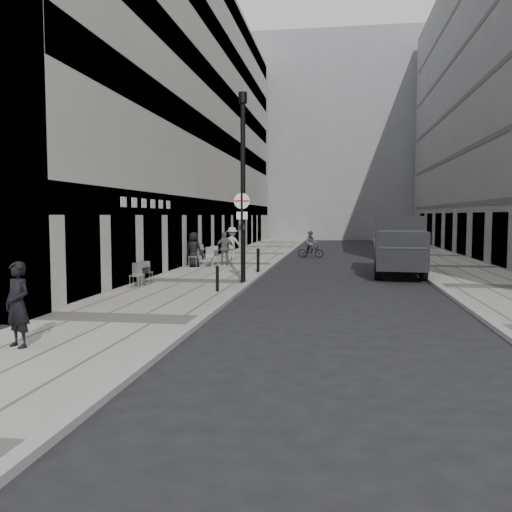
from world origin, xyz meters
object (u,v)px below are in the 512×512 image
(walking_man, at_px, (18,305))
(panel_van, at_px, (399,242))
(cyclist, at_px, (311,247))
(lamppost, at_px, (243,178))
(sign_post, at_px, (242,224))

(walking_man, xyz_separation_m, panel_van, (8.70, 15.01, 0.52))
(panel_van, bearing_deg, cyclist, 118.61)
(walking_man, bearing_deg, lamppost, 100.38)
(panel_van, bearing_deg, sign_post, -139.97)
(sign_post, bearing_deg, cyclist, 78.21)
(panel_van, relative_size, cyclist, 3.38)
(walking_man, height_order, lamppost, lamppost)
(walking_man, xyz_separation_m, sign_post, (2.49, 10.43, 1.38))
(panel_van, bearing_deg, lamppost, -141.54)
(walking_man, bearing_deg, sign_post, 100.07)
(walking_man, relative_size, sign_post, 0.48)
(lamppost, bearing_deg, walking_man, -103.13)
(lamppost, distance_m, panel_van, 7.99)
(walking_man, bearing_deg, panel_van, 83.39)
(cyclist, bearing_deg, sign_post, -100.68)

